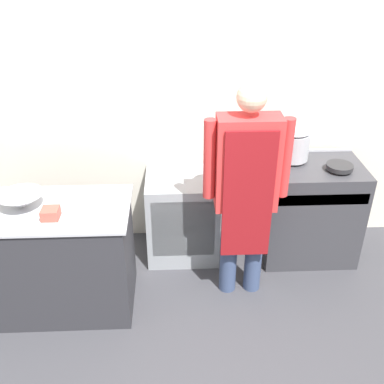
% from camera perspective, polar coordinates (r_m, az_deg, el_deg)
% --- Properties ---
extents(wall_back, '(8.00, 0.05, 2.70)m').
position_cam_1_polar(wall_back, '(3.98, -2.14, 11.23)').
color(wall_back, silver).
rests_on(wall_back, ground_plane).
extents(prep_counter, '(1.25, 0.67, 0.90)m').
position_cam_1_polar(prep_counter, '(3.67, -17.31, -7.99)').
color(prep_counter, '#2D2D33').
rests_on(prep_counter, ground_plane).
extents(stove, '(0.83, 0.61, 0.93)m').
position_cam_1_polar(stove, '(4.20, 14.62, -2.24)').
color(stove, '#38383D').
rests_on(stove, ground_plane).
extents(fridge_unit, '(0.64, 0.57, 0.79)m').
position_cam_1_polar(fridge_unit, '(4.10, -1.20, -3.04)').
color(fridge_unit, '#93999E').
rests_on(fridge_unit, ground_plane).
extents(person_cook, '(0.64, 0.24, 1.78)m').
position_cam_1_polar(person_cook, '(3.36, 6.89, 1.07)').
color(person_cook, '#38476B').
rests_on(person_cook, ground_plane).
extents(mixing_bowl, '(0.33, 0.33, 0.11)m').
position_cam_1_polar(mixing_bowl, '(3.46, -20.88, -1.04)').
color(mixing_bowl, '#B2B5BC').
rests_on(mixing_bowl, prep_counter).
extents(plastic_tub, '(0.12, 0.12, 0.08)m').
position_cam_1_polar(plastic_tub, '(3.27, -17.52, -2.61)').
color(plastic_tub, '#B24C3F').
rests_on(plastic_tub, prep_counter).
extents(stock_pot, '(0.28, 0.28, 0.28)m').
position_cam_1_polar(stock_pot, '(3.97, 12.73, 6.02)').
color(stock_pot, '#B2B5BC').
rests_on(stock_pot, stove).
extents(saute_pan, '(0.22, 0.22, 0.04)m').
position_cam_1_polar(saute_pan, '(3.94, 18.23, 3.09)').
color(saute_pan, '#262628').
rests_on(saute_pan, stove).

